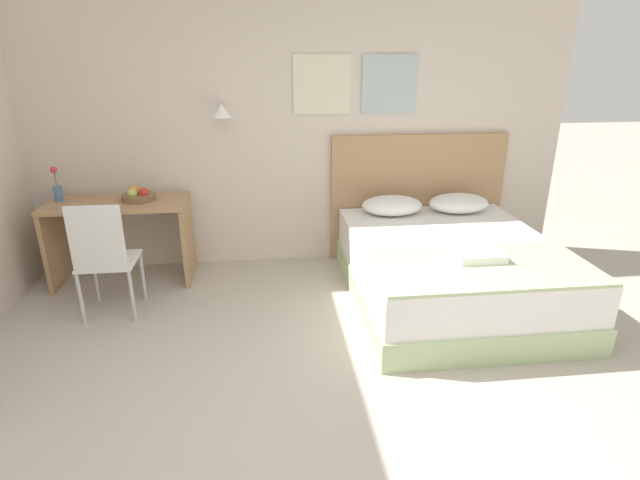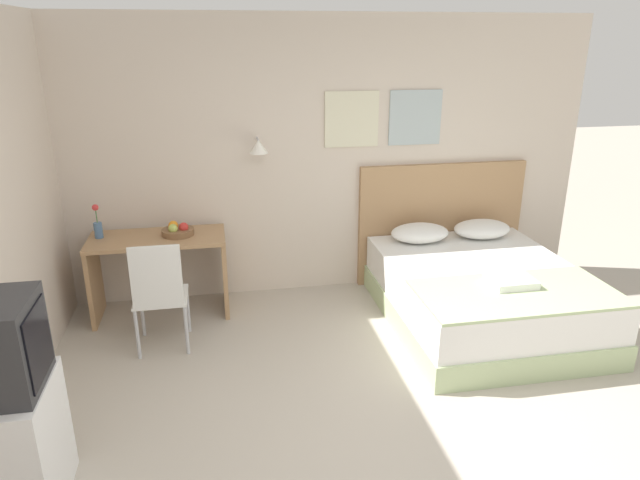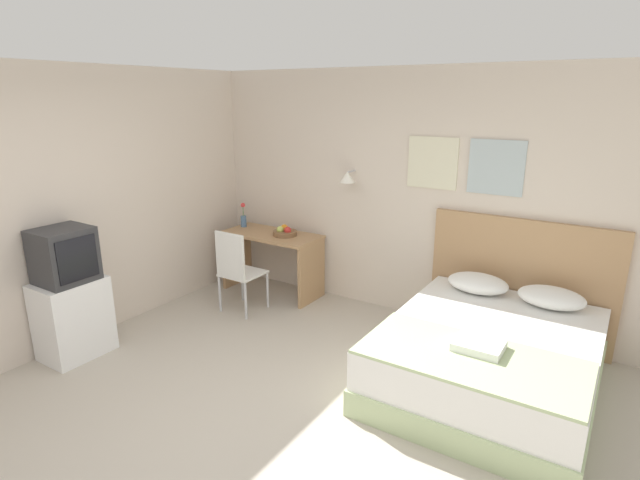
% 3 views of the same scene
% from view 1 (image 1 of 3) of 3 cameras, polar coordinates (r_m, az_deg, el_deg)
% --- Properties ---
extents(ground_plane, '(24.00, 24.00, 0.00)m').
position_cam_1_polar(ground_plane, '(2.87, -0.60, -22.98)').
color(ground_plane, '#B2A899').
extents(wall_back, '(5.47, 0.31, 2.65)m').
position_cam_1_polar(wall_back, '(4.79, -4.07, 12.86)').
color(wall_back, beige).
rests_on(wall_back, ground_plane).
extents(bed, '(1.62, 1.98, 0.54)m').
position_cam_1_polar(bed, '(4.32, 14.65, -3.39)').
color(bed, '#B2C693').
rests_on(bed, ground_plane).
extents(headboard, '(1.74, 0.06, 1.24)m').
position_cam_1_polar(headboard, '(5.11, 11.03, 4.88)').
color(headboard, '#A87F56').
rests_on(headboard, ground_plane).
extents(pillow_left, '(0.57, 0.39, 0.18)m').
position_cam_1_polar(pillow_left, '(4.76, 8.24, 3.94)').
color(pillow_left, white).
rests_on(pillow_left, bed).
extents(pillow_right, '(0.57, 0.39, 0.18)m').
position_cam_1_polar(pillow_right, '(4.97, 15.57, 4.09)').
color(pillow_right, white).
rests_on(pillow_right, bed).
extents(throw_blanket, '(1.57, 0.79, 0.02)m').
position_cam_1_polar(throw_blanket, '(3.73, 18.10, -2.97)').
color(throw_blanket, '#B2C693').
rests_on(throw_blanket, bed).
extents(folded_towel_near_foot, '(0.35, 0.29, 0.06)m').
position_cam_1_polar(folded_towel_near_foot, '(3.84, 17.54, -1.57)').
color(folded_towel_near_foot, white).
rests_on(folded_towel_near_foot, throw_blanket).
extents(desk, '(1.20, 0.56, 0.75)m').
position_cam_1_polar(desk, '(4.79, -21.87, 1.50)').
color(desk, '#A87F56').
rests_on(desk, ground_plane).
extents(desk_chair, '(0.42, 0.42, 0.95)m').
position_cam_1_polar(desk_chair, '(4.14, -23.54, -1.41)').
color(desk_chair, white).
rests_on(desk_chair, ground_plane).
extents(fruit_bowl, '(0.29, 0.29, 0.12)m').
position_cam_1_polar(fruit_bowl, '(4.69, -20.08, 4.79)').
color(fruit_bowl, brown).
rests_on(fruit_bowl, desk).
extents(flower_vase, '(0.07, 0.07, 0.31)m').
position_cam_1_polar(flower_vase, '(4.92, -27.82, 5.20)').
color(flower_vase, '#4C7099').
rests_on(flower_vase, desk).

